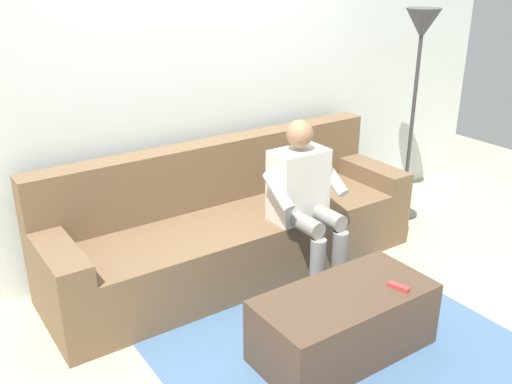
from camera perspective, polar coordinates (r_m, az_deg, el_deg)
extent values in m
plane|color=tan|center=(3.56, 4.23, -12.31)|extent=(8.00, 8.00, 0.00)
cube|color=silver|center=(3.97, -6.13, 13.04)|extent=(5.77, 0.06, 2.77)
cube|color=brown|center=(3.86, -1.22, -5.56)|extent=(2.18, 0.58, 0.42)
cube|color=brown|center=(4.06, -4.15, -0.75)|extent=(2.58, 0.18, 0.86)
cube|color=brown|center=(4.53, 11.49, -0.74)|extent=(0.20, 0.58, 0.56)
cube|color=brown|center=(3.42, -18.42, -9.55)|extent=(0.20, 0.58, 0.56)
cube|color=#4C3828|center=(3.21, 8.69, -12.68)|extent=(0.98, 0.48, 0.37)
cube|color=beige|center=(3.71, 4.22, 0.74)|extent=(0.36, 0.22, 0.47)
sphere|color=#936B4C|center=(3.60, 4.37, 5.79)|extent=(0.17, 0.17, 0.17)
cylinder|color=gray|center=(3.72, 6.79, -2.30)|extent=(0.11, 0.33, 0.11)
cylinder|color=gray|center=(3.61, 4.61, -2.98)|extent=(0.11, 0.33, 0.11)
cylinder|color=gray|center=(3.73, 8.24, -6.89)|extent=(0.10, 0.10, 0.42)
cylinder|color=gray|center=(3.62, 6.11, -7.70)|extent=(0.10, 0.10, 0.42)
cylinder|color=beige|center=(3.77, 7.59, 1.49)|extent=(0.08, 0.27, 0.22)
cylinder|color=beige|center=(3.51, 2.23, 0.08)|extent=(0.08, 0.27, 0.22)
cube|color=#B73333|center=(3.20, 13.96, -9.11)|extent=(0.07, 0.12, 0.02)
cube|color=#426084|center=(3.40, 6.90, -14.17)|extent=(1.86, 1.81, 0.01)
cylinder|color=#2D2D2D|center=(5.01, 14.32, -2.05)|extent=(0.24, 0.24, 0.02)
cylinder|color=#333333|center=(4.76, 15.18, 6.29)|extent=(0.03, 0.03, 1.53)
cone|color=#4C4C51|center=(4.61, 16.19, 15.74)|extent=(0.27, 0.27, 0.22)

